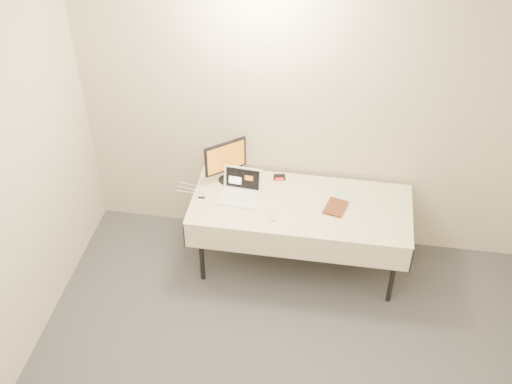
# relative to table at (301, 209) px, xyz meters

# --- Properties ---
(back_wall) EXTENTS (4.00, 0.10, 2.70)m
(back_wall) POSITION_rel_table_xyz_m (0.00, 0.45, 0.67)
(back_wall) COLOR beige
(back_wall) RESTS_ON ground
(table) EXTENTS (1.86, 0.81, 0.74)m
(table) POSITION_rel_table_xyz_m (0.00, 0.00, 0.00)
(table) COLOR black
(table) RESTS_ON ground
(laptop) EXTENTS (0.35, 0.29, 0.23)m
(laptop) POSITION_rel_table_xyz_m (-0.52, 0.03, 0.12)
(laptop) COLOR white
(laptop) RESTS_ON table
(monitor) EXTENTS (0.32, 0.26, 0.40)m
(monitor) POSITION_rel_table_xyz_m (-0.69, 0.21, 0.30)
(monitor) COLOR black
(monitor) RESTS_ON table
(book) EXTENTS (0.16, 0.06, 0.22)m
(book) POSITION_rel_table_xyz_m (0.21, 0.01, 0.17)
(book) COLOR #9A461C
(book) RESTS_ON table
(alarm_clock) EXTENTS (0.11, 0.06, 0.04)m
(alarm_clock) POSITION_rel_table_xyz_m (-0.23, 0.30, 0.08)
(alarm_clock) COLOR black
(alarm_clock) RESTS_ON table
(clicker) EXTENTS (0.07, 0.11, 0.03)m
(clicker) POSITION_rel_table_xyz_m (-0.22, -0.22, 0.07)
(clicker) COLOR #BEBEC0
(clicker) RESTS_ON table
(paper_form) EXTENTS (0.17, 0.33, 0.00)m
(paper_form) POSITION_rel_table_xyz_m (0.31, 0.05, 0.06)
(paper_form) COLOR #AAD6AA
(paper_form) RESTS_ON table
(usb_dongle) EXTENTS (0.06, 0.02, 0.01)m
(usb_dongle) POSITION_rel_table_xyz_m (-0.85, -0.06, 0.07)
(usb_dongle) COLOR black
(usb_dongle) RESTS_ON table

